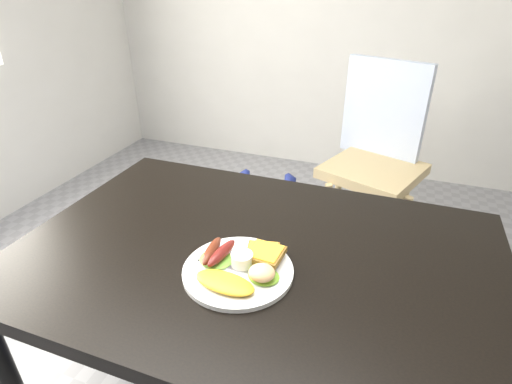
{
  "coord_description": "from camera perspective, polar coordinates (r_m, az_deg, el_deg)",
  "views": [
    {
      "loc": [
        0.28,
        -0.76,
        1.35
      ],
      "look_at": [
        -0.01,
        0.02,
        0.9
      ],
      "focal_mm": 28.0,
      "sensor_mm": 36.0,
      "label": 1
    }
  ],
  "objects": [
    {
      "name": "lettuce_left",
      "position": [
        0.96,
        -5.74,
        -9.52
      ],
      "size": [
        0.1,
        0.1,
        0.01
      ],
      "primitive_type": "ellipsoid",
      "rotation": [
        0.0,
        0.0,
        -0.35
      ],
      "color": "#3B8732",
      "rests_on": "plate"
    },
    {
      "name": "omelette",
      "position": [
        0.89,
        -4.5,
        -12.75
      ],
      "size": [
        0.15,
        0.08,
        0.02
      ],
      "primitive_type": "ellipsoid",
      "rotation": [
        0.0,
        0.0,
        -0.11
      ],
      "color": "gold",
      "rests_on": "plate"
    },
    {
      "name": "person",
      "position": [
        1.6,
        0.18,
        6.96
      ],
      "size": [
        0.63,
        0.51,
        1.54
      ],
      "primitive_type": "imported",
      "rotation": [
        0.0,
        0.0,
        3.43
      ],
      "color": "navy",
      "rests_on": "ground"
    },
    {
      "name": "potato_salad",
      "position": [
        0.89,
        0.84,
        -11.45
      ],
      "size": [
        0.07,
        0.06,
        0.03
      ],
      "primitive_type": "ellipsoid",
      "rotation": [
        0.0,
        0.0,
        0.15
      ],
      "color": "#F7E3B3",
      "rests_on": "lettuce_right"
    },
    {
      "name": "sausage_a",
      "position": [
        0.96,
        -6.34,
        -8.33
      ],
      "size": [
        0.04,
        0.11,
        0.03
      ],
      "primitive_type": "ellipsoid",
      "rotation": [
        0.0,
        0.0,
        0.1
      ],
      "color": "brown",
      "rests_on": "lettuce_left"
    },
    {
      "name": "fork",
      "position": [
        0.94,
        -4.51,
        -10.6
      ],
      "size": [
        0.14,
        0.01,
        0.0
      ],
      "primitive_type": "cube",
      "rotation": [
        0.0,
        0.0,
        -0.01
      ],
      "color": "#ADAFB7",
      "rests_on": "plate"
    },
    {
      "name": "toast_b",
      "position": [
        0.95,
        1.36,
        -8.83
      ],
      "size": [
        0.08,
        0.08,
        0.01
      ],
      "primitive_type": "cube",
      "rotation": [
        0.0,
        0.0,
        -0.07
      ],
      "color": "olive",
      "rests_on": "toast_a"
    },
    {
      "name": "lettuce_right",
      "position": [
        0.91,
        1.09,
        -11.92
      ],
      "size": [
        0.09,
        0.09,
        0.01
      ],
      "primitive_type": "ellipsoid",
      "rotation": [
        0.0,
        0.0,
        -0.35
      ],
      "color": "#5E941C",
      "rests_on": "plate"
    },
    {
      "name": "sausage_b",
      "position": [
        0.95,
        -4.93,
        -8.66
      ],
      "size": [
        0.04,
        0.11,
        0.03
      ],
      "primitive_type": "ellipsoid",
      "rotation": [
        0.0,
        0.0,
        -0.14
      ],
      "color": "maroon",
      "rests_on": "lettuce_left"
    },
    {
      "name": "dining_chair",
      "position": [
        2.2,
        16.34,
        2.92
      ],
      "size": [
        0.58,
        0.58,
        0.05
      ],
      "primitive_type": "cube",
      "rotation": [
        0.0,
        0.0,
        -0.35
      ],
      "color": "tan",
      "rests_on": "ground"
    },
    {
      "name": "ramekin",
      "position": [
        0.93,
        -2.02,
        -9.6
      ],
      "size": [
        0.07,
        0.07,
        0.03
      ],
      "primitive_type": "cylinder",
      "rotation": [
        0.0,
        0.0,
        0.37
      ],
      "color": "white",
      "rests_on": "plate"
    },
    {
      "name": "plate",
      "position": [
        0.94,
        -2.58,
        -11.17
      ],
      "size": [
        0.26,
        0.26,
        0.01
      ],
      "primitive_type": "cylinder",
      "color": "white",
      "rests_on": "dining_table"
    },
    {
      "name": "toast_a",
      "position": [
        0.97,
        0.96,
        -8.64
      ],
      "size": [
        0.09,
        0.09,
        0.01
      ],
      "primitive_type": "cube",
      "rotation": [
        0.0,
        0.0,
        0.22
      ],
      "color": "brown",
      "rests_on": "plate"
    },
    {
      "name": "dining_table",
      "position": [
        1.02,
        0.08,
        -9.18
      ],
      "size": [
        1.2,
        0.8,
        0.04
      ],
      "primitive_type": "cube",
      "color": "black",
      "rests_on": "ground"
    }
  ]
}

